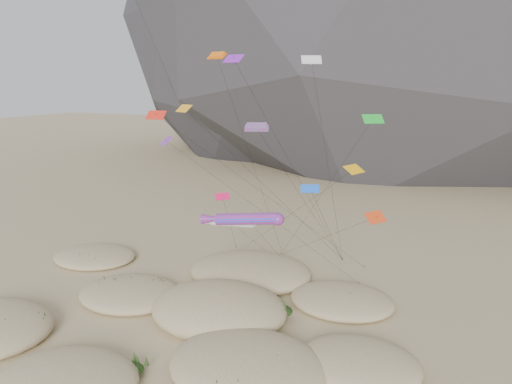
{
  "coord_description": "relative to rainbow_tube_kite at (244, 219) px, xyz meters",
  "views": [
    {
      "loc": [
        24.02,
        -37.8,
        24.49
      ],
      "look_at": [
        2.37,
        12.0,
        12.11
      ],
      "focal_mm": 35.0,
      "sensor_mm": 36.0,
      "label": 1
    }
  ],
  "objects": [
    {
      "name": "ground",
      "position": [
        -3.14,
        -7.12,
        -10.33
      ],
      "size": [
        500.0,
        500.0,
        0.0
      ],
      "primitive_type": "plane",
      "color": "#CCB789",
      "rests_on": "ground"
    },
    {
      "name": "dunes",
      "position": [
        -5.09,
        -3.73,
        -9.64
      ],
      "size": [
        50.52,
        38.87,
        4.25
      ],
      "color": "#CCB789",
      "rests_on": "ground"
    },
    {
      "name": "dune_grass",
      "position": [
        -4.06,
        -4.36,
        -9.49
      ],
      "size": [
        42.47,
        28.43,
        1.48
      ],
      "color": "black",
      "rests_on": "ground"
    },
    {
      "name": "kite_stakes",
      "position": [
        -0.32,
        16.55,
        -10.18
      ],
      "size": [
        19.74,
        7.39,
        0.3
      ],
      "color": "#3F2D1E",
      "rests_on": "ground"
    },
    {
      "name": "rainbow_tube_kite",
      "position": [
        0.0,
        0.0,
        0.0
      ],
      "size": [
        9.09,
        15.67,
        11.34
      ],
      "color": "red",
      "rests_on": "ground"
    },
    {
      "name": "white_tube_kite",
      "position": [
        -3.53,
        3.67,
        -1.8
      ],
      "size": [
        6.95,
        13.92,
        9.22
      ],
      "color": "white",
      "rests_on": "ground"
    },
    {
      "name": "orange_parafoil",
      "position": [
        -7.44,
        8.99,
        16.4
      ],
      "size": [
        5.85,
        11.24,
        27.59
      ],
      "color": "orange",
      "rests_on": "ground"
    },
    {
      "name": "multi_parafoil",
      "position": [
        0.39,
        2.74,
        9.0
      ],
      "size": [
        7.0,
        17.96,
        20.06
      ],
      "color": "red",
      "rests_on": "ground"
    },
    {
      "name": "delta_kites",
      "position": [
        0.6,
        4.01,
        7.85
      ],
      "size": [
        27.61,
        20.52,
        26.91
      ],
      "color": "red",
      "rests_on": "ground"
    }
  ]
}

